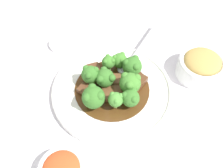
{
  "coord_description": "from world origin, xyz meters",
  "views": [
    {
      "loc": [
        -0.36,
        0.05,
        0.52
      ],
      "look_at": [
        0.0,
        0.0,
        0.03
      ],
      "focal_mm": 42.0,
      "sensor_mm": 36.0,
      "label": 1
    }
  ],
  "objects_px": {
    "beef_strip_1": "(113,93)",
    "side_bowl_appetizer": "(201,66)",
    "beef_strip_0": "(117,80)",
    "beef_strip_2": "(95,73)",
    "broccoli_floret_3": "(109,62)",
    "sauce_dish": "(62,43)",
    "broccoli_floret_5": "(130,98)",
    "main_plate": "(112,90)",
    "beef_strip_3": "(137,82)",
    "broccoli_floret_7": "(130,83)",
    "broccoli_floret_2": "(120,60)",
    "serving_spoon": "(130,61)",
    "broccoli_floret_4": "(90,74)",
    "broccoli_floret_6": "(105,78)",
    "beef_strip_4": "(90,92)",
    "broccoli_floret_8": "(132,66)",
    "broccoli_floret_0": "(93,97)",
    "broccoli_floret_1": "(116,99)"
  },
  "relations": [
    {
      "from": "main_plate",
      "to": "beef_strip_4",
      "type": "relative_size",
      "value": 4.68
    },
    {
      "from": "broccoli_floret_1",
      "to": "sauce_dish",
      "type": "height_order",
      "value": "broccoli_floret_1"
    },
    {
      "from": "beef_strip_3",
      "to": "broccoli_floret_3",
      "type": "distance_m",
      "value": 0.08
    },
    {
      "from": "main_plate",
      "to": "beef_strip_0",
      "type": "xyz_separation_m",
      "value": [
        0.02,
        -0.01,
        0.02
      ]
    },
    {
      "from": "broccoli_floret_1",
      "to": "serving_spoon",
      "type": "distance_m",
      "value": 0.14
    },
    {
      "from": "beef_strip_3",
      "to": "sauce_dish",
      "type": "xyz_separation_m",
      "value": [
        0.18,
        0.17,
        -0.02
      ]
    },
    {
      "from": "broccoli_floret_8",
      "to": "side_bowl_appetizer",
      "type": "height_order",
      "value": "broccoli_floret_8"
    },
    {
      "from": "broccoli_floret_2",
      "to": "broccoli_floret_8",
      "type": "xyz_separation_m",
      "value": [
        -0.03,
        -0.03,
        0.01
      ]
    },
    {
      "from": "broccoli_floret_3",
      "to": "sauce_dish",
      "type": "relative_size",
      "value": 0.61
    },
    {
      "from": "broccoli_floret_4",
      "to": "sauce_dish",
      "type": "xyz_separation_m",
      "value": [
        0.16,
        0.06,
        -0.04
      ]
    },
    {
      "from": "sauce_dish",
      "to": "beef_strip_1",
      "type": "bearing_deg",
      "value": -150.79
    },
    {
      "from": "broccoli_floret_2",
      "to": "side_bowl_appetizer",
      "type": "bearing_deg",
      "value": -100.55
    },
    {
      "from": "broccoli_floret_8",
      "to": "main_plate",
      "type": "bearing_deg",
      "value": 122.02
    },
    {
      "from": "beef_strip_2",
      "to": "sauce_dish",
      "type": "distance_m",
      "value": 0.16
    },
    {
      "from": "broccoli_floret_7",
      "to": "side_bowl_appetizer",
      "type": "relative_size",
      "value": 0.51
    },
    {
      "from": "broccoli_floret_2",
      "to": "serving_spoon",
      "type": "xyz_separation_m",
      "value": [
        0.01,
        -0.03,
        -0.02
      ]
    },
    {
      "from": "broccoli_floret_4",
      "to": "broccoli_floret_6",
      "type": "xyz_separation_m",
      "value": [
        -0.01,
        -0.03,
        -0.01
      ]
    },
    {
      "from": "broccoli_floret_2",
      "to": "serving_spoon",
      "type": "height_order",
      "value": "broccoli_floret_2"
    },
    {
      "from": "main_plate",
      "to": "beef_strip_4",
      "type": "distance_m",
      "value": 0.06
    },
    {
      "from": "beef_strip_1",
      "to": "broccoli_floret_3",
      "type": "relative_size",
      "value": 1.1
    },
    {
      "from": "main_plate",
      "to": "beef_strip_3",
      "type": "distance_m",
      "value": 0.06
    },
    {
      "from": "broccoli_floret_0",
      "to": "broccoli_floret_2",
      "type": "height_order",
      "value": "broccoli_floret_0"
    },
    {
      "from": "beef_strip_1",
      "to": "broccoli_floret_7",
      "type": "relative_size",
      "value": 0.85
    },
    {
      "from": "broccoli_floret_2",
      "to": "broccoli_floret_8",
      "type": "relative_size",
      "value": 0.79
    },
    {
      "from": "beef_strip_4",
      "to": "broccoli_floret_8",
      "type": "relative_size",
      "value": 1.16
    },
    {
      "from": "beef_strip_2",
      "to": "broccoli_floret_5",
      "type": "relative_size",
      "value": 1.3
    },
    {
      "from": "broccoli_floret_3",
      "to": "sauce_dish",
      "type": "bearing_deg",
      "value": 41.62
    },
    {
      "from": "broccoli_floret_2",
      "to": "beef_strip_2",
      "type": "bearing_deg",
      "value": 103.16
    },
    {
      "from": "main_plate",
      "to": "broccoli_floret_5",
      "type": "distance_m",
      "value": 0.07
    },
    {
      "from": "broccoli_floret_0",
      "to": "beef_strip_4",
      "type": "bearing_deg",
      "value": 9.8
    },
    {
      "from": "beef_strip_1",
      "to": "side_bowl_appetizer",
      "type": "height_order",
      "value": "side_bowl_appetizer"
    },
    {
      "from": "beef_strip_1",
      "to": "beef_strip_2",
      "type": "bearing_deg",
      "value": 27.94
    },
    {
      "from": "sauce_dish",
      "to": "beef_strip_2",
      "type": "bearing_deg",
      "value": -150.2
    },
    {
      "from": "broccoli_floret_8",
      "to": "sauce_dish",
      "type": "height_order",
      "value": "broccoli_floret_8"
    },
    {
      "from": "beef_strip_0",
      "to": "beef_strip_2",
      "type": "bearing_deg",
      "value": 56.86
    },
    {
      "from": "broccoli_floret_5",
      "to": "beef_strip_0",
      "type": "bearing_deg",
      "value": 15.63
    },
    {
      "from": "broccoli_floret_1",
      "to": "side_bowl_appetizer",
      "type": "height_order",
      "value": "same"
    },
    {
      "from": "beef_strip_3",
      "to": "broccoli_floret_4",
      "type": "height_order",
      "value": "broccoli_floret_4"
    },
    {
      "from": "broccoli_floret_6",
      "to": "sauce_dish",
      "type": "bearing_deg",
      "value": 29.64
    },
    {
      "from": "broccoli_floret_1",
      "to": "beef_strip_3",
      "type": "bearing_deg",
      "value": -47.01
    },
    {
      "from": "serving_spoon",
      "to": "broccoli_floret_4",
      "type": "bearing_deg",
      "value": 115.84
    },
    {
      "from": "side_bowl_appetizer",
      "to": "sauce_dish",
      "type": "height_order",
      "value": "side_bowl_appetizer"
    },
    {
      "from": "main_plate",
      "to": "beef_strip_4",
      "type": "xyz_separation_m",
      "value": [
        -0.01,
        0.05,
        0.02
      ]
    },
    {
      "from": "beef_strip_4",
      "to": "broccoli_floret_1",
      "type": "relative_size",
      "value": 1.41
    },
    {
      "from": "broccoli_floret_2",
      "to": "sauce_dish",
      "type": "bearing_deg",
      "value": 49.24
    },
    {
      "from": "broccoli_floret_6",
      "to": "broccoli_floret_2",
      "type": "bearing_deg",
      "value": -40.97
    },
    {
      "from": "beef_strip_3",
      "to": "broccoli_floret_7",
      "type": "relative_size",
      "value": 1.0
    },
    {
      "from": "broccoli_floret_2",
      "to": "broccoli_floret_1",
      "type": "bearing_deg",
      "value": 166.36
    },
    {
      "from": "side_bowl_appetizer",
      "to": "beef_strip_0",
      "type": "bearing_deg",
      "value": 92.53
    },
    {
      "from": "beef_strip_1",
      "to": "beef_strip_2",
      "type": "height_order",
      "value": "same"
    }
  ]
}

